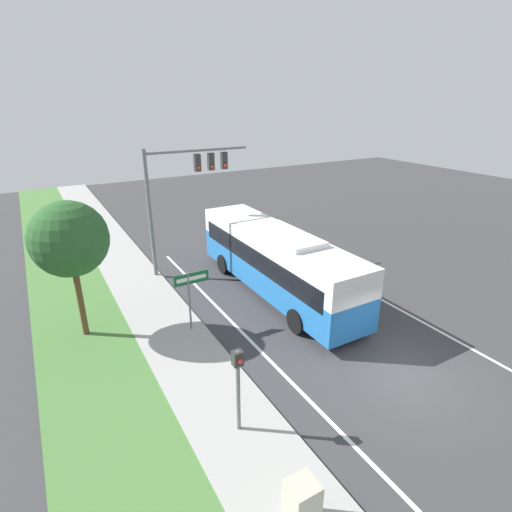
# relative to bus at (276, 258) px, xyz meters

# --- Properties ---
(ground_plane) EXTENTS (80.00, 80.00, 0.00)m
(ground_plane) POSITION_rel_bus_xyz_m (0.46, -7.55, -1.87)
(ground_plane) COLOR #38383A
(sidewalk) EXTENTS (2.80, 80.00, 0.12)m
(sidewalk) POSITION_rel_bus_xyz_m (-5.74, -7.55, -1.81)
(sidewalk) COLOR #9E9E99
(sidewalk) RESTS_ON ground_plane
(grass_verge) EXTENTS (3.60, 80.00, 0.10)m
(grass_verge) POSITION_rel_bus_xyz_m (-8.94, -7.55, -1.82)
(grass_verge) COLOR #477538
(grass_verge) RESTS_ON ground_plane
(lane_divider_near) EXTENTS (0.14, 30.00, 0.01)m
(lane_divider_near) POSITION_rel_bus_xyz_m (-3.14, -7.55, -1.87)
(lane_divider_near) COLOR silver
(lane_divider_near) RESTS_ON ground_plane
(lane_divider_far) EXTENTS (0.14, 30.00, 0.01)m
(lane_divider_far) POSITION_rel_bus_xyz_m (4.06, -7.55, -1.87)
(lane_divider_far) COLOR silver
(lane_divider_far) RESTS_ON ground_plane
(bus) EXTENTS (2.65, 11.22, 3.39)m
(bus) POSITION_rel_bus_xyz_m (0.00, 0.00, 0.00)
(bus) COLOR #236BB7
(bus) RESTS_ON ground_plane
(signal_gantry) EXTENTS (5.71, 0.41, 6.79)m
(signal_gantry) POSITION_rel_bus_xyz_m (-2.69, 4.87, 3.08)
(signal_gantry) COLOR slate
(signal_gantry) RESTS_ON ground_plane
(pedestrian_signal) EXTENTS (0.28, 0.34, 2.79)m
(pedestrian_signal) POSITION_rel_bus_xyz_m (-5.70, -7.00, 0.05)
(pedestrian_signal) COLOR slate
(pedestrian_signal) RESTS_ON ground_plane
(street_sign) EXTENTS (1.46, 0.08, 2.68)m
(street_sign) POSITION_rel_bus_xyz_m (-4.84, -1.22, 0.06)
(street_sign) COLOR slate
(street_sign) RESTS_ON ground_plane
(utility_cabinet) EXTENTS (0.66, 0.64, 1.28)m
(utility_cabinet) POSITION_rel_bus_xyz_m (-5.80, -10.20, -1.11)
(utility_cabinet) COLOR #B7B29E
(utility_cabinet) RESTS_ON sidewalk
(roadside_tree) EXTENTS (2.89, 2.89, 5.54)m
(roadside_tree) POSITION_rel_bus_xyz_m (-8.78, 0.61, 2.31)
(roadside_tree) COLOR brown
(roadside_tree) RESTS_ON grass_verge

